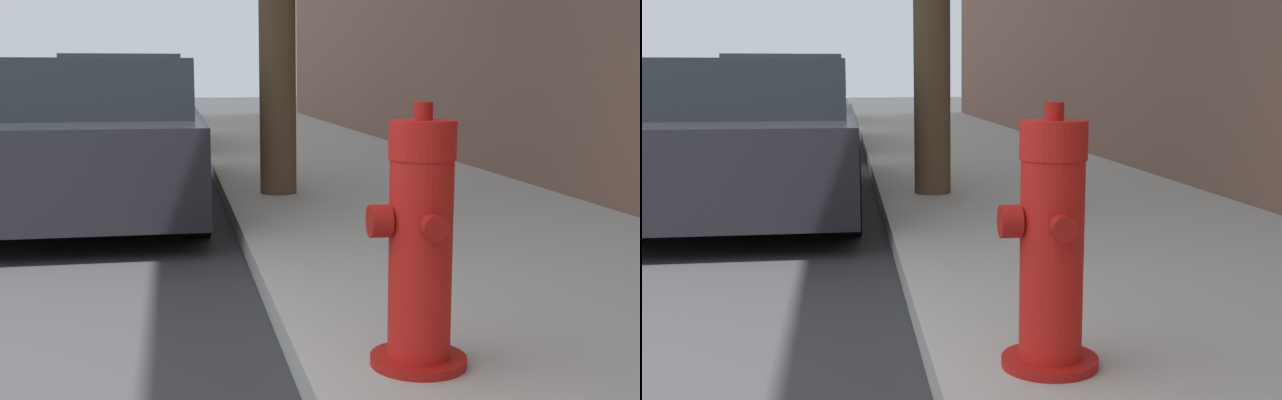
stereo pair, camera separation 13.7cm
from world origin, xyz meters
TOP-DOWN VIEW (x-y plane):
  - fire_hydrant at (2.06, 0.39)m, footprint 0.37×0.36m
  - parked_car_near at (0.52, 4.91)m, footprint 1.84×4.33m
  - parked_car_mid at (0.50, 10.29)m, footprint 1.82×4.05m
  - parked_car_far at (0.42, 16.62)m, footprint 1.76×4.31m

SIDE VIEW (x-z plane):
  - fire_hydrant at x=2.06m, z-range 0.09..1.06m
  - parked_car_near at x=0.52m, z-range -0.01..1.31m
  - parked_car_far at x=0.42m, z-range -0.02..1.32m
  - parked_car_mid at x=0.50m, z-range -0.03..1.45m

